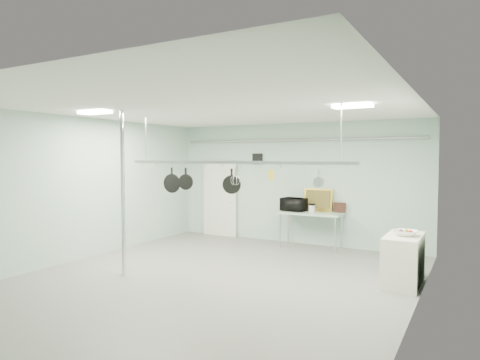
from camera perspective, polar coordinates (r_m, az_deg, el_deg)
The scene contains 25 objects.
floor at distance 8.26m, azimuth -3.47°, elevation -13.11°, with size 8.00×8.00×0.00m, color gray.
ceiling at distance 7.98m, azimuth -3.55°, elevation 9.47°, with size 7.00×8.00×0.02m, color silver.
back_wall at distance 11.51m, azimuth 7.26°, elevation -0.44°, with size 7.00×0.02×3.20m, color #9DBDAF.
right_wall at distance 6.76m, azimuth 22.31°, elevation -3.10°, with size 0.02×8.00×3.20m, color #9DBDAF.
door at distance 12.55m, azimuth -2.65°, elevation -2.65°, with size 1.10×0.10×2.20m, color silver.
wall_vent at distance 11.93m, azimuth 2.33°, elevation 2.83°, with size 0.30×0.04×0.30m, color black.
conduit_pipe at distance 11.42m, azimuth 7.13°, elevation 5.31°, with size 0.07×0.07×6.60m, color gray.
chrome_pole at distance 8.55m, azimuth -15.36°, elevation -1.73°, with size 0.08×0.08×3.20m, color silver.
prep_table at distance 11.01m, azimuth 9.38°, elevation -4.63°, with size 1.60×0.70×0.91m.
side_cabinet at distance 8.36m, azimuth 20.96°, elevation -9.91°, with size 0.60×1.20×0.90m, color white.
pot_rack at distance 8.08m, azimuth -1.18°, elevation 2.57°, with size 4.80×0.06×1.00m.
light_panel_left at distance 8.79m, azimuth -18.78°, elevation 8.53°, with size 0.65×0.30×0.05m, color white.
light_panel_right at distance 7.56m, azimuth 14.77°, elevation 9.50°, with size 0.65×0.30×0.05m, color white.
microwave at distance 11.17m, azimuth 7.19°, elevation -3.26°, with size 0.61×0.41×0.34m, color black.
coffee_canister at distance 10.88m, azimuth 9.57°, elevation -3.83°, with size 0.16×0.16×0.19m, color silver.
painting_large at distance 11.22m, azimuth 10.36°, elevation -2.63°, with size 0.78×0.05×0.58m, color gold.
painting_small at distance 11.07m, azimuth 13.12°, elevation -3.59°, with size 0.30×0.04×0.25m, color black.
fruit_bowl at distance 8.20m, azimuth 21.22°, elevation -6.61°, with size 0.41×0.41×0.10m, color white.
skillet_left at distance 8.89m, azimuth -9.07°, elevation -0.05°, with size 0.39×0.06×0.53m, color black, non-canonical shape.
skillet_mid at distance 8.68m, azimuth -7.26°, elevation 0.23°, with size 0.31×0.06×0.42m, color black, non-canonical shape.
skillet_right at distance 8.09m, azimuth -1.13°, elevation -0.13°, with size 0.35×0.06×0.47m, color black, non-canonical shape.
whisk at distance 8.04m, azimuth -0.62°, elevation 0.47°, with size 0.18×0.18×0.30m, color #BDBCC1, non-canonical shape.
grater at distance 7.70m, azimuth 4.15°, elevation 0.68°, with size 0.09×0.02×0.21m, color yellow, non-canonical shape.
saucepan at distance 7.37m, azimuth 10.46°, elevation 0.18°, with size 0.18×0.09×0.30m, color #B1B0B5, non-canonical shape.
fruit_cluster at distance 8.20m, azimuth 21.23°, elevation -6.33°, with size 0.24×0.24×0.09m, color #9E0E0E, non-canonical shape.
Camera 1 is at (4.28, -6.68, 2.30)m, focal length 32.00 mm.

